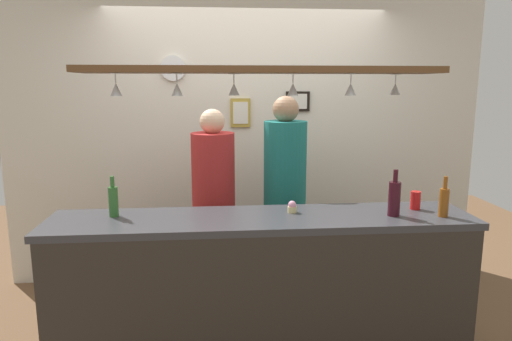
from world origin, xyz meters
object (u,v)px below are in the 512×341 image
at_px(bottle_beer_green_import, 113,201).
at_px(picture_frame_crest, 241,113).
at_px(picture_frame_upper_small, 298,101).
at_px(person_middle_red_shirt, 214,192).
at_px(drink_can, 415,200).
at_px(wall_clock, 173,68).
at_px(cupcake, 292,207).
at_px(bottle_beer_amber_tall, 444,201).
at_px(person_right_teal_shirt, 285,183).
at_px(bottle_wine_dark_red, 394,198).

distance_m(bottle_beer_green_import, picture_frame_crest, 1.66).
bearing_deg(picture_frame_upper_small, person_middle_red_shirt, -140.35).
bearing_deg(drink_can, wall_clock, 142.04).
distance_m(cupcake, picture_frame_crest, 1.46).
height_order(person_middle_red_shirt, bottle_beer_amber_tall, person_middle_red_shirt).
distance_m(person_middle_red_shirt, cupcake, 0.86).
xyz_separation_m(bottle_beer_green_import, picture_frame_crest, (0.88, 1.32, 0.47)).
distance_m(cupcake, picture_frame_upper_small, 1.50).
bearing_deg(picture_frame_crest, picture_frame_upper_small, 0.00).
distance_m(bottle_beer_green_import, wall_clock, 1.60).
bearing_deg(bottle_beer_amber_tall, picture_frame_upper_small, 114.02).
xyz_separation_m(person_middle_red_shirt, picture_frame_crest, (0.25, 0.65, 0.59)).
relative_size(person_middle_red_shirt, wall_clock, 7.52).
relative_size(picture_frame_upper_small, wall_clock, 1.00).
xyz_separation_m(cupcake, picture_frame_crest, (-0.26, 1.33, 0.53)).
bearing_deg(picture_frame_crest, person_middle_red_shirt, -111.42).
bearing_deg(bottle_beer_green_import, person_middle_red_shirt, 47.03).
bearing_deg(person_middle_red_shirt, drink_can, -26.69).
relative_size(person_right_teal_shirt, drink_can, 14.35).
distance_m(picture_frame_crest, picture_frame_upper_small, 0.54).
bearing_deg(bottle_beer_amber_tall, bottle_wine_dark_red, 171.31).
relative_size(bottle_beer_green_import, picture_frame_upper_small, 1.18).
height_order(bottle_beer_green_import, picture_frame_crest, picture_frame_crest).
xyz_separation_m(person_right_teal_shirt, bottle_beer_green_import, (-1.20, -0.67, 0.06)).
bearing_deg(picture_frame_crest, bottle_wine_dark_red, -58.56).
bearing_deg(picture_frame_crest, bottle_beer_green_import, -123.72).
height_order(person_right_teal_shirt, picture_frame_crest, person_right_teal_shirt).
bearing_deg(drink_can, bottle_wine_dark_red, -146.14).
relative_size(bottle_wine_dark_red, cupcake, 3.85).
distance_m(person_right_teal_shirt, bottle_beer_amber_tall, 1.24).
distance_m(bottle_wine_dark_red, wall_clock, 2.25).
distance_m(bottle_wine_dark_red, drink_can, 0.25).
bearing_deg(person_right_teal_shirt, person_middle_red_shirt, -180.00).
bearing_deg(bottle_wine_dark_red, picture_frame_crest, 121.44).
bearing_deg(picture_frame_upper_small, cupcake, -101.29).
xyz_separation_m(person_middle_red_shirt, bottle_wine_dark_red, (1.15, -0.82, 0.14)).
distance_m(person_middle_red_shirt, picture_frame_crest, 0.91).
xyz_separation_m(person_middle_red_shirt, person_right_teal_shirt, (0.57, 0.00, 0.06)).
xyz_separation_m(person_right_teal_shirt, cupcake, (-0.06, -0.68, -0.01)).
bearing_deg(person_right_teal_shirt, drink_can, -41.00).
distance_m(person_right_teal_shirt, picture_frame_upper_small, 0.92).
relative_size(picture_frame_crest, wall_clock, 1.18).
height_order(person_right_teal_shirt, bottle_wine_dark_red, person_right_teal_shirt).
height_order(person_right_teal_shirt, bottle_beer_amber_tall, person_right_teal_shirt).
height_order(bottle_beer_amber_tall, wall_clock, wall_clock).
xyz_separation_m(bottle_wine_dark_red, wall_clock, (-1.49, 1.46, 0.85)).
xyz_separation_m(drink_can, picture_frame_upper_small, (-0.57, 1.33, 0.61)).
relative_size(bottle_wine_dark_red, picture_frame_crest, 1.15).
distance_m(bottle_wine_dark_red, picture_frame_crest, 1.77).
distance_m(bottle_beer_amber_tall, picture_frame_crest, 1.98).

